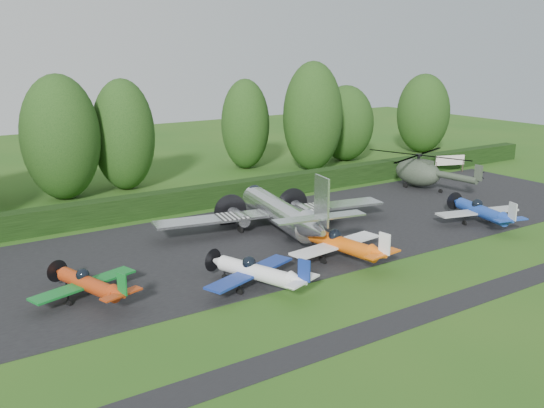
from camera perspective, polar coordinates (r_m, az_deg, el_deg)
ground at (r=39.22m, az=7.73°, el=-7.01°), size 160.00×160.00×0.00m
apron at (r=46.72m, az=-0.34°, el=-3.26°), size 70.00×18.00×0.01m
taxiway_verge at (r=35.32m, az=14.21°, el=-9.88°), size 70.00×2.00×0.00m
hedgerow at (r=55.88m, az=-6.52°, el=-0.33°), size 90.00×1.60×2.00m
transport_plane at (r=47.56m, az=0.78°, el=-0.75°), size 19.38×14.86×6.21m
light_plane_red at (r=36.94m, az=-16.87°, el=-7.19°), size 6.55×6.88×2.52m
light_plane_white at (r=36.94m, az=-1.46°, el=-6.39°), size 7.05×7.41×2.71m
light_plane_orange at (r=41.93m, az=6.53°, el=-3.74°), size 7.59×7.98×2.92m
light_plane_blue at (r=52.78m, az=19.10°, el=-0.64°), size 7.33×7.71×2.82m
helicopter at (r=64.36m, az=13.61°, el=3.13°), size 11.16×13.06×3.59m
sign_board at (r=73.36m, az=16.41°, el=3.90°), size 3.64×0.14×2.05m
tree_0 at (r=78.18m, az=6.94°, el=7.55°), size 7.10×7.10×9.58m
tree_2 at (r=72.48m, az=-2.52°, el=7.50°), size 5.72×5.72×10.65m
tree_3 at (r=63.37m, az=-13.80°, el=6.33°), size 6.31×6.31×11.27m
tree_5 at (r=71.52m, az=3.85°, el=8.22°), size 6.98×6.98×12.70m
tree_8 at (r=86.27m, az=14.05°, el=8.27°), size 7.13×7.13×10.71m
tree_9 at (r=60.92m, az=-19.29°, el=5.92°), size 7.36×7.36×11.93m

